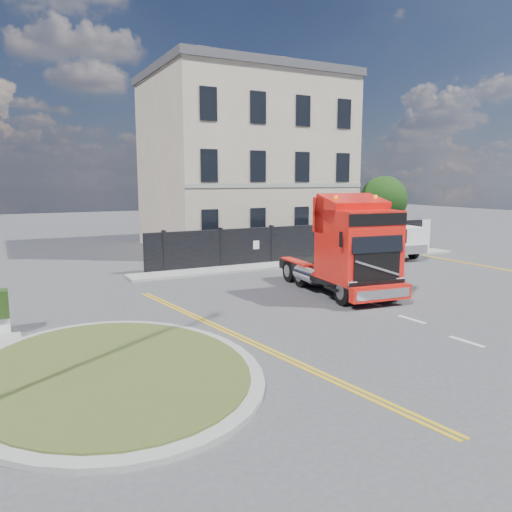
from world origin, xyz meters
TOP-DOWN VIEW (x-y plane):
  - ground at (0.00, 0.00)m, footprint 120.00×120.00m
  - traffic_island at (-7.00, -3.00)m, footprint 6.80×6.80m
  - hoarding_fence at (6.55, 9.00)m, footprint 18.80×0.25m
  - georgian_building at (6.00, 16.50)m, footprint 12.30×10.30m
  - tree at (14.38, 12.10)m, footprint 3.20×3.20m
  - pavement_far at (6.00, 8.10)m, footprint 20.00×1.60m
  - truck at (3.02, 0.99)m, footprint 3.07×6.65m
  - flatbed_pickup at (11.11, 7.12)m, footprint 2.43×4.81m

SIDE VIEW (x-z plane):
  - ground at x=0.00m, z-range 0.00..0.00m
  - pavement_far at x=6.00m, z-range 0.00..0.12m
  - traffic_island at x=-7.00m, z-range 0.00..0.16m
  - hoarding_fence at x=6.55m, z-range 0.00..2.00m
  - flatbed_pickup at x=11.11m, z-range 0.07..1.99m
  - truck at x=3.02m, z-range -0.20..3.65m
  - tree at x=14.38m, z-range 0.65..5.45m
  - georgian_building at x=6.00m, z-range -0.63..12.17m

